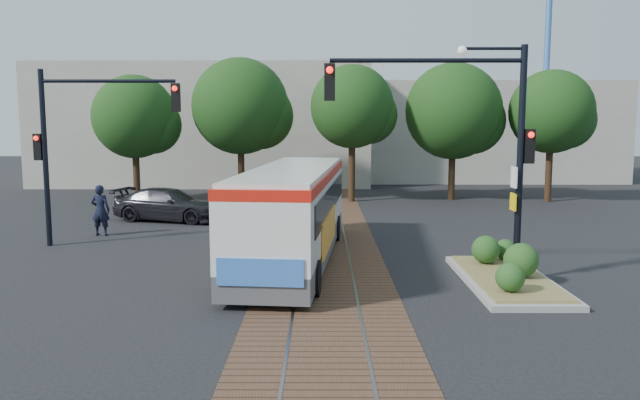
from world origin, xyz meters
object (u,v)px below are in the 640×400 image
at_px(city_bus, 294,209).
at_px(traffic_island, 506,270).
at_px(signal_pole_main, 474,125).
at_px(parked_car, 169,205).
at_px(signal_pole_left, 77,133).
at_px(officer, 100,210).

relative_size(city_bus, traffic_island, 2.10).
bearing_deg(signal_pole_main, traffic_island, -5.36).
xyz_separation_m(traffic_island, parked_car, (-11.52, 10.38, 0.37)).
xyz_separation_m(signal_pole_main, signal_pole_left, (-12.23, 4.80, -0.29)).
bearing_deg(officer, parked_car, -112.67).
xyz_separation_m(signal_pole_left, officer, (-0.03, 1.93, -2.91)).
bearing_deg(officer, signal_pole_left, 93.56).
distance_m(traffic_island, signal_pole_left, 14.50).
height_order(traffic_island, signal_pole_main, signal_pole_main).
bearing_deg(city_bus, parked_car, 132.00).
distance_m(city_bus, parked_car, 9.69).
relative_size(signal_pole_left, officer, 3.13).
relative_size(city_bus, officer, 5.70).
height_order(traffic_island, officer, officer).
distance_m(city_bus, traffic_island, 6.47).
height_order(city_bus, traffic_island, city_bus).
distance_m(signal_pole_main, parked_car, 15.15).
height_order(city_bus, signal_pole_main, signal_pole_main).
height_order(signal_pole_left, parked_car, signal_pole_left).
bearing_deg(signal_pole_left, parked_car, 73.14).
relative_size(traffic_island, officer, 2.71).
bearing_deg(signal_pole_left, city_bus, -16.99).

